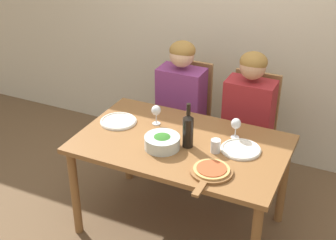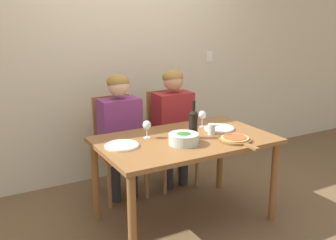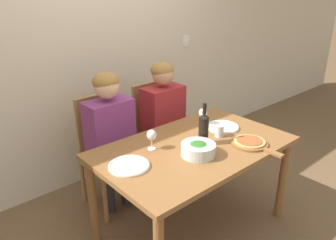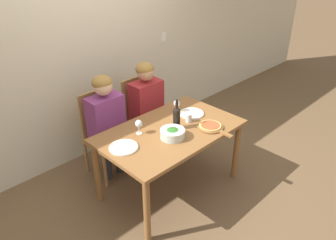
# 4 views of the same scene
# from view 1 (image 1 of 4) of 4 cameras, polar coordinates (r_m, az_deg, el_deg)

# --- Properties ---
(ground_plane) EXTENTS (40.00, 40.00, 0.00)m
(ground_plane) POSITION_cam_1_polar(r_m,az_deg,el_deg) (3.68, 1.49, -12.70)
(ground_plane) COLOR brown
(back_wall) EXTENTS (10.00, 0.06, 2.70)m
(back_wall) POSITION_cam_1_polar(r_m,az_deg,el_deg) (4.10, 9.07, 12.98)
(back_wall) COLOR beige
(back_wall) RESTS_ON ground
(dining_table) EXTENTS (1.45, 0.89, 0.75)m
(dining_table) POSITION_cam_1_polar(r_m,az_deg,el_deg) (3.29, 1.63, -4.04)
(dining_table) COLOR brown
(dining_table) RESTS_ON ground
(chair_left) EXTENTS (0.42, 0.42, 0.98)m
(chair_left) POSITION_cam_1_polar(r_m,az_deg,el_deg) (4.08, 2.16, 0.59)
(chair_left) COLOR #9E7042
(chair_left) RESTS_ON ground
(chair_right) EXTENTS (0.42, 0.42, 0.98)m
(chair_right) POSITION_cam_1_polar(r_m,az_deg,el_deg) (3.92, 9.98, -1.11)
(chair_right) COLOR #9E7042
(chair_right) RESTS_ON ground
(person_woman) EXTENTS (0.47, 0.51, 1.22)m
(person_woman) POSITION_cam_1_polar(r_m,az_deg,el_deg) (3.89, 1.53, 2.69)
(person_woman) COLOR #28282D
(person_woman) RESTS_ON ground
(person_man) EXTENTS (0.47, 0.51, 1.22)m
(person_man) POSITION_cam_1_polar(r_m,az_deg,el_deg) (3.72, 9.75, 0.99)
(person_man) COLOR #28282D
(person_man) RESTS_ON ground
(wine_bottle) EXTENTS (0.07, 0.07, 0.32)m
(wine_bottle) POSITION_cam_1_polar(r_m,az_deg,el_deg) (3.13, 2.46, -1.18)
(wine_bottle) COLOR black
(wine_bottle) RESTS_ON dining_table
(broccoli_bowl) EXTENTS (0.24, 0.24, 0.09)m
(broccoli_bowl) POSITION_cam_1_polar(r_m,az_deg,el_deg) (3.15, -0.71, -2.69)
(broccoli_bowl) COLOR silver
(broccoli_bowl) RESTS_ON dining_table
(dinner_plate_left) EXTENTS (0.27, 0.27, 0.02)m
(dinner_plate_left) POSITION_cam_1_polar(r_m,az_deg,el_deg) (3.50, -6.07, -0.13)
(dinner_plate_left) COLOR silver
(dinner_plate_left) RESTS_ON dining_table
(dinner_plate_right) EXTENTS (0.27, 0.27, 0.02)m
(dinner_plate_right) POSITION_cam_1_polar(r_m,az_deg,el_deg) (3.18, 8.87, -3.54)
(dinner_plate_right) COLOR silver
(dinner_plate_right) RESTS_ON dining_table
(pizza_on_board) EXTENTS (0.27, 0.41, 0.04)m
(pizza_on_board) POSITION_cam_1_polar(r_m,az_deg,el_deg) (2.92, 5.26, -6.25)
(pizza_on_board) COLOR brown
(pizza_on_board) RESTS_ON dining_table
(wine_glass_left) EXTENTS (0.07, 0.07, 0.15)m
(wine_glass_left) POSITION_cam_1_polar(r_m,az_deg,el_deg) (3.41, -1.46, 1.07)
(wine_glass_left) COLOR silver
(wine_glass_left) RESTS_ON dining_table
(wine_glass_right) EXTENTS (0.07, 0.07, 0.15)m
(wine_glass_right) POSITION_cam_1_polar(r_m,az_deg,el_deg) (3.27, 8.28, -0.55)
(wine_glass_right) COLOR silver
(wine_glass_right) RESTS_ON dining_table
(water_tumbler) EXTENTS (0.07, 0.07, 0.09)m
(water_tumbler) POSITION_cam_1_polar(r_m,az_deg,el_deg) (3.12, 5.82, -3.16)
(water_tumbler) COLOR silver
(water_tumbler) RESTS_ON dining_table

